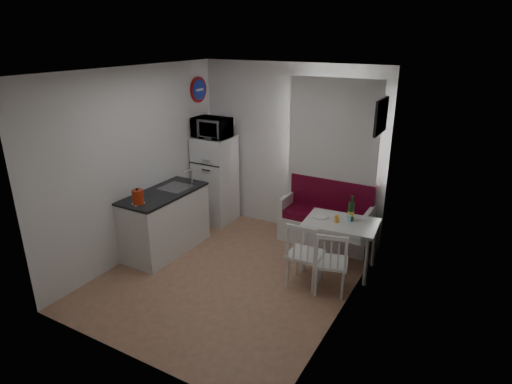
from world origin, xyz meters
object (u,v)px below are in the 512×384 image
microwave (212,128)px  wine_bottle (351,208)px  fridge (215,180)px  chair_right (329,257)px  bench (326,223)px  kitchen_counter (166,221)px  dining_table (341,227)px  chair_left (303,249)px  kettle (138,197)px

microwave → wine_bottle: size_ratio=1.67×
fridge → microwave: bearing=-90.0°
chair_right → bench: bearing=96.0°
fridge → wine_bottle: (2.43, -0.44, 0.14)m
kitchen_counter → chair_right: (2.45, 0.05, 0.06)m
microwave → wine_bottle: 2.57m
chair_right → microwave: size_ratio=0.84×
dining_table → chair_left: bearing=-115.7°
kitchen_counter → kettle: kitchen_counter is taller
bench → dining_table: size_ratio=1.38×
bench → wine_bottle: size_ratio=3.95×
bench → dining_table: bearing=-56.5°
chair_left → dining_table: bearing=66.0°
bench → fridge: fridge is taller
chair_left → kettle: 2.20m
chair_right → microwave: microwave is taller
bench → wine_bottle: (0.52, -0.55, 0.54)m
microwave → dining_table: bearing=-11.8°
chair_left → fridge: 2.42m
bench → chair_left: bench is taller
fridge → microwave: microwave is taller
dining_table → kitchen_counter: bearing=-168.4°
kitchen_counter → dining_table: (2.36, 0.70, 0.16)m
bench → chair_right: bench is taller
fridge → bench: bearing=3.3°
bench → fridge: 1.96m
dining_table → fridge: (-2.35, 0.54, 0.10)m
bench → microwave: size_ratio=2.37×
kitchen_counter → dining_table: 2.47m
dining_table → microwave: bearing=163.2°
dining_table → microwave: size_ratio=1.71×
microwave → fridge: bearing=90.0°
chair_left → wine_bottle: size_ratio=1.37×
kitchen_counter → kettle: size_ratio=5.76×
kitchen_counter → chair_right: bearing=1.1°
kitchen_counter → chair_left: (2.11, 0.04, 0.08)m
bench → chair_left: size_ratio=2.88×
dining_table → wine_bottle: size_ratio=2.86×
dining_table → microwave: microwave is taller
kitchen_counter → kettle: 0.78m
kitchen_counter → bench: size_ratio=0.98×
bench → dining_table: bench is taller
kettle → wine_bottle: bearing=29.2°
dining_table → kettle: size_ratio=4.25×
bench → kettle: kettle is taller
chair_left → wine_bottle: wine_bottle is taller
wine_bottle → microwave: bearing=170.9°
kitchen_counter → bench: (1.93, 1.36, -0.14)m
chair_right → fridge: fridge is taller
bench → microwave: (-1.91, -0.16, 1.28)m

